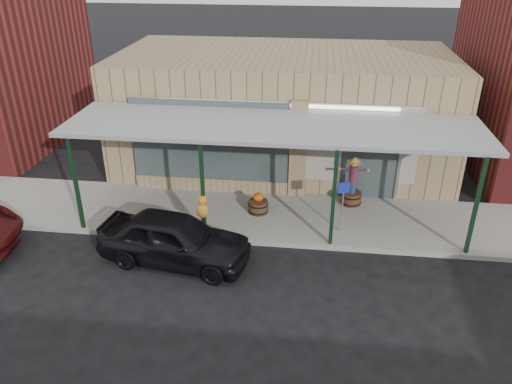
# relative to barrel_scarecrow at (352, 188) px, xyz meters

# --- Properties ---
(ground) EXTENTS (120.00, 120.00, 0.00)m
(ground) POSITION_rel_barrel_scarecrow_xyz_m (-2.49, -4.61, -0.70)
(ground) COLOR black
(ground) RESTS_ON ground
(sidewalk) EXTENTS (40.00, 3.20, 0.15)m
(sidewalk) POSITION_rel_barrel_scarecrow_xyz_m (-2.49, -1.01, -0.63)
(sidewalk) COLOR gray
(sidewalk) RESTS_ON ground
(storefront) EXTENTS (12.00, 6.25, 4.20)m
(storefront) POSITION_rel_barrel_scarecrow_xyz_m (-2.49, 3.55, 1.39)
(storefront) COLOR #8F7D57
(storefront) RESTS_ON ground
(awning) EXTENTS (12.00, 3.00, 3.04)m
(awning) POSITION_rel_barrel_scarecrow_xyz_m (-2.49, -1.05, 2.31)
(awning) COLOR gray
(awning) RESTS_ON ground
(block_buildings_near) EXTENTS (61.00, 8.00, 8.00)m
(block_buildings_near) POSITION_rel_barrel_scarecrow_xyz_m (-0.48, 4.59, 3.06)
(block_buildings_near) COLOR maroon
(block_buildings_near) RESTS_ON ground
(barrel_scarecrow) EXTENTS (0.98, 0.79, 1.64)m
(barrel_scarecrow) POSITION_rel_barrel_scarecrow_xyz_m (0.00, 0.00, 0.00)
(barrel_scarecrow) COLOR #543321
(barrel_scarecrow) RESTS_ON sidewalk
(barrel_pumpkin) EXTENTS (0.75, 0.75, 0.72)m
(barrel_pumpkin) POSITION_rel_barrel_scarecrow_xyz_m (-2.91, -0.93, -0.30)
(barrel_pumpkin) COLOR #543321
(barrel_pumpkin) RESTS_ON sidewalk
(handicap_sign) EXTENTS (0.32, 0.11, 1.59)m
(handicap_sign) POSITION_rel_barrel_scarecrow_xyz_m (-0.38, -1.75, 0.47)
(handicap_sign) COLOR gray
(handicap_sign) RESTS_ON sidewalk
(parked_sedan) EXTENTS (4.30, 2.25, 1.56)m
(parked_sedan) POSITION_rel_barrel_scarecrow_xyz_m (-4.85, -3.59, -0.00)
(parked_sedan) COLOR black
(parked_sedan) RESTS_ON ground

